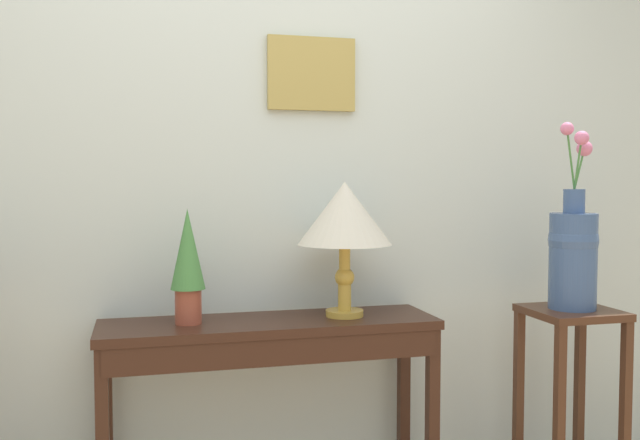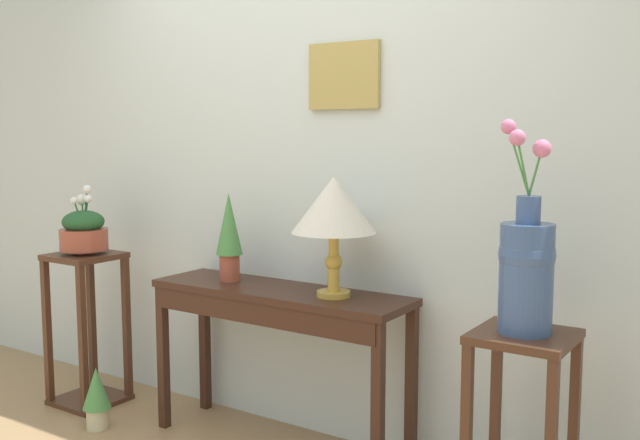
# 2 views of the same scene
# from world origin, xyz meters

# --- Properties ---
(back_wall_with_art) EXTENTS (9.00, 0.13, 2.80)m
(back_wall_with_art) POSITION_xyz_m (0.00, 1.41, 1.40)
(back_wall_with_art) COLOR silver
(back_wall_with_art) RESTS_ON ground
(console_table) EXTENTS (1.30, 0.37, 0.77)m
(console_table) POSITION_xyz_m (0.02, 1.11, 0.65)
(console_table) COLOR #381E14
(console_table) RESTS_ON ground
(table_lamp) EXTENTS (0.37, 0.37, 0.53)m
(table_lamp) POSITION_xyz_m (0.32, 1.13, 1.16)
(table_lamp) COLOR gold
(table_lamp) RESTS_ON console_table
(potted_plant_on_console) EXTENTS (0.13, 0.13, 0.43)m
(potted_plant_on_console) POSITION_xyz_m (-0.29, 1.14, 1.01)
(potted_plant_on_console) COLOR #9E4733
(potted_plant_on_console) RESTS_ON console_table
(pedestal_stand_left) EXTENTS (0.34, 0.34, 0.84)m
(pedestal_stand_left) POSITION_xyz_m (-1.20, 0.99, 0.42)
(pedestal_stand_left) COLOR #472819
(pedestal_stand_left) RESTS_ON ground
(planter_bowl_wide_left) EXTENTS (0.26, 0.26, 0.37)m
(planter_bowl_wide_left) POSITION_xyz_m (-1.20, 0.99, 0.96)
(planter_bowl_wide_left) COLOR #9E4733
(planter_bowl_wide_left) RESTS_ON pedestal_stand_left
(pedestal_stand_right) EXTENTS (0.34, 0.34, 0.79)m
(pedestal_stand_right) POSITION_xyz_m (1.23, 0.96, 0.39)
(pedestal_stand_right) COLOR #472819
(pedestal_stand_right) RESTS_ON ground
(flower_vase_tall_right) EXTENTS (0.20, 0.20, 0.75)m
(flower_vase_tall_right) POSITION_xyz_m (1.23, 0.96, 1.03)
(flower_vase_tall_right) COLOR #3D5684
(flower_vase_tall_right) RESTS_ON pedestal_stand_right
(potted_plant_floor) EXTENTS (0.14, 0.14, 0.32)m
(potted_plant_floor) POSITION_xyz_m (-0.86, 0.77, 0.18)
(potted_plant_floor) COLOR beige
(potted_plant_floor) RESTS_ON ground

